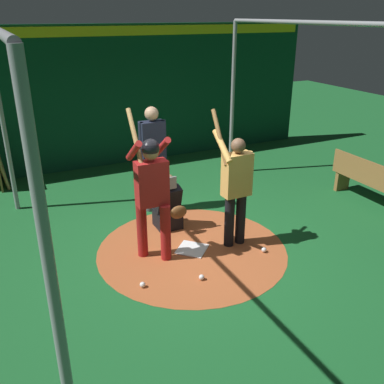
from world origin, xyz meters
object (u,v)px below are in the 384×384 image
(visitor, at_px, (236,185))
(baseball_0, at_px, (264,250))
(catcher, at_px, (169,207))
(bench, at_px, (372,182))
(baseball_1, at_px, (202,277))
(batter, at_px, (151,188))
(umpire, at_px, (153,153))
(home_plate, at_px, (192,249))
(baseball_2, at_px, (143,285))

(visitor, xyz_separation_m, baseball_0, (0.43, 0.27, -0.94))
(catcher, height_order, bench, catcher)
(baseball_1, bearing_deg, visitor, 126.73)
(visitor, bearing_deg, baseball_0, 31.10)
(batter, height_order, catcher, batter)
(umpire, height_order, baseball_0, umpire)
(home_plate, relative_size, baseball_1, 5.68)
(umpire, distance_m, visitor, 1.82)
(visitor, xyz_separation_m, baseball_2, (0.48, -1.66, -0.94))
(visitor, bearing_deg, baseball_2, -74.70)
(visitor, distance_m, baseball_1, 1.46)
(catcher, bearing_deg, umpire, 176.42)
(home_plate, xyz_separation_m, catcher, (-0.81, -0.03, 0.36))
(baseball_0, distance_m, baseball_2, 1.94)
(catcher, distance_m, visitor, 1.30)
(bench, distance_m, baseball_0, 2.86)
(bench, xyz_separation_m, baseball_1, (0.83, -3.93, -0.40))
(umpire, xyz_separation_m, baseball_1, (2.36, -0.24, -1.03))
(catcher, height_order, baseball_0, catcher)
(home_plate, relative_size, umpire, 0.22)
(baseball_0, bearing_deg, batter, -111.69)
(batter, height_order, umpire, batter)
(visitor, height_order, baseball_0, visitor)
(baseball_2, bearing_deg, batter, 147.92)
(bench, distance_m, baseball_1, 4.04)
(visitor, bearing_deg, umpire, -159.85)
(baseball_2, bearing_deg, umpire, 155.12)
(visitor, relative_size, bench, 1.15)
(batter, relative_size, visitor, 1.04)
(catcher, height_order, visitor, visitor)
(bench, bearing_deg, catcher, -101.35)
(bench, xyz_separation_m, baseball_2, (0.65, -4.70, -0.40))
(batter, xyz_separation_m, bench, (0.01, 4.29, -0.64))
(catcher, relative_size, baseball_0, 12.86)
(catcher, height_order, umpire, umpire)
(baseball_1, bearing_deg, catcher, 173.12)
(catcher, bearing_deg, baseball_1, -6.88)
(umpire, xyz_separation_m, baseball_0, (2.13, 0.92, -1.03))
(batter, xyz_separation_m, visitor, (0.17, 1.25, -0.11))
(umpire, distance_m, baseball_1, 2.58)
(catcher, bearing_deg, visitor, 37.46)
(home_plate, distance_m, baseball_0, 1.08)
(batter, bearing_deg, baseball_1, 23.18)
(batter, xyz_separation_m, catcher, (-0.74, 0.55, -0.72))
(visitor, distance_m, bench, 3.09)
(bench, xyz_separation_m, baseball_0, (0.60, -2.77, -0.40))
(bench, bearing_deg, batter, -90.09)
(catcher, distance_m, bench, 3.81)
(home_plate, relative_size, baseball_2, 5.68)
(home_plate, distance_m, catcher, 0.89)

